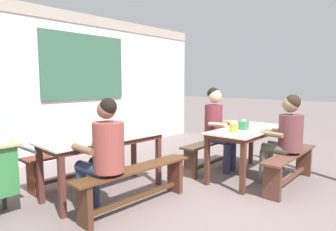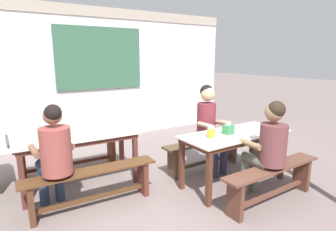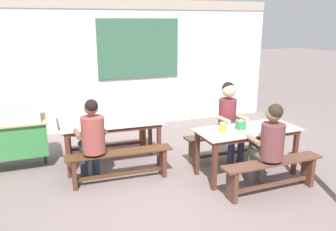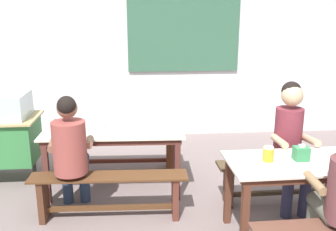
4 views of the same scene
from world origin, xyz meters
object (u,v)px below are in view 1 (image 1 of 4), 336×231
object	(u,v)px
bench_far_front	(136,182)
bench_near_front	(290,164)
bench_near_back	(212,150)
person_near_front	(285,134)
person_right_near_table	(217,123)
dining_table_near	(248,134)
person_left_back_turned	(104,150)
condiment_jar	(233,127)
dining_table_far	(104,143)
bench_far_back	(79,161)
tissue_box	(244,125)
soup_bowl	(87,136)

from	to	relation	value
bench_far_front	bench_near_front	bearing A→B (deg)	-29.68
bench_near_back	person_near_front	world-z (taller)	person_near_front
person_right_near_table	bench_near_front	bearing A→B (deg)	-90.04
dining_table_near	bench_far_front	world-z (taller)	dining_table_near
dining_table_near	bench_near_front	size ratio (longest dim) A/B	1.04
dining_table_near	bench_far_front	size ratio (longest dim) A/B	1.00
person_near_front	person_left_back_turned	xyz separation A→B (m)	(-2.17, 1.07, -0.01)
dining_table_near	bench_near_back	world-z (taller)	dining_table_near
person_near_front	condiment_jar	distance (m)	0.69
dining_table_far	bench_near_front	xyz separation A→B (m)	(1.83, -1.67, -0.34)
bench_far_back	tissue_box	distance (m)	2.41
tissue_box	dining_table_far	bearing A→B (deg)	148.74
person_near_front	person_right_near_table	xyz separation A→B (m)	(0.04, 1.10, 0.04)
bench_far_back	person_near_front	xyz separation A→B (m)	(1.77, -2.22, 0.42)
bench_far_front	person_left_back_turned	xyz separation A→B (m)	(-0.36, 0.09, 0.42)
person_left_back_turned	dining_table_near	bearing A→B (deg)	-13.40
dining_table_near	tissue_box	size ratio (longest dim) A/B	10.64
person_left_back_turned	tissue_box	world-z (taller)	person_left_back_turned
person_near_front	tissue_box	world-z (taller)	person_near_front
dining_table_near	person_right_near_table	xyz separation A→B (m)	(0.01, 0.55, 0.11)
bench_far_back	condiment_jar	bearing A→B (deg)	-49.99
dining_table_far	tissue_box	world-z (taller)	tissue_box
person_left_back_turned	soup_bowl	world-z (taller)	person_left_back_turned
dining_table_far	person_near_front	size ratio (longest dim) A/B	1.26
bench_far_front	person_right_near_table	distance (m)	1.91
dining_table_near	person_near_front	size ratio (longest dim) A/B	1.24
person_near_front	dining_table_far	bearing A→B (deg)	138.11
dining_table_near	bench_far_front	xyz separation A→B (m)	(-1.84, 0.44, -0.35)
bench_near_front	person_near_front	size ratio (longest dim) A/B	1.19
person_right_near_table	condiment_jar	xyz separation A→B (m)	(-0.42, -0.53, 0.03)
dining_table_near	bench_near_back	bearing A→B (deg)	91.01
bench_near_front	person_right_near_table	world-z (taller)	person_right_near_table
dining_table_far	bench_far_back	xyz separation A→B (m)	(0.02, 0.62, -0.35)
condiment_jar	dining_table_far	bearing A→B (deg)	143.77
dining_table_near	person_left_back_turned	bearing A→B (deg)	166.60
person_right_near_table	bench_near_back	bearing A→B (deg)	108.50
bench_far_front	soup_bowl	world-z (taller)	soup_bowl
bench_far_front	person_right_near_table	bearing A→B (deg)	3.56
bench_far_back	bench_far_front	distance (m)	1.24
person_left_back_turned	tissue_box	bearing A→B (deg)	-13.57
person_left_back_turned	tissue_box	xyz separation A→B (m)	(2.09, -0.50, 0.08)
bench_near_back	person_left_back_turned	size ratio (longest dim) A/B	1.13
bench_near_back	condiment_jar	size ratio (longest dim) A/B	10.70
dining_table_near	bench_far_back	size ratio (longest dim) A/B	1.00
soup_bowl	dining_table_far	bearing A→B (deg)	-30.84
bench_near_back	person_left_back_turned	bearing A→B (deg)	-177.55
bench_near_front	soup_bowl	xyz separation A→B (m)	(-2.00, 1.78, 0.44)
dining_table_far	dining_table_near	size ratio (longest dim) A/B	1.02
tissue_box	condiment_jar	size ratio (longest dim) A/B	1.10
person_near_front	person_left_back_turned	distance (m)	2.42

